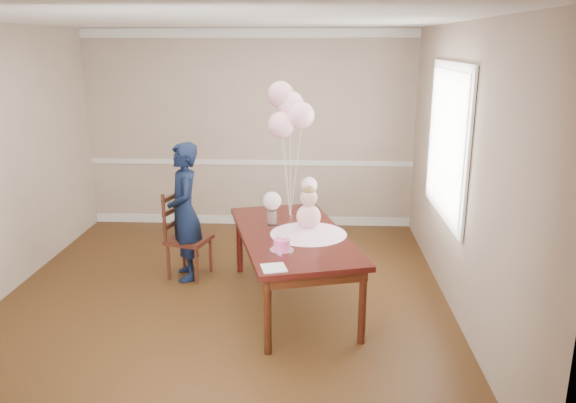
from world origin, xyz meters
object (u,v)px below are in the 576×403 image
(dining_table_top, at_px, (292,236))
(birthday_cake, at_px, (282,244))
(dining_chair_seat, at_px, (189,240))
(woman, at_px, (185,212))

(dining_table_top, xyz_separation_m, birthday_cake, (-0.08, -0.47, 0.08))
(dining_chair_seat, relative_size, woman, 0.28)
(birthday_cake, distance_m, dining_chair_seat, 1.58)
(dining_table_top, relative_size, birthday_cake, 13.33)
(dining_table_top, distance_m, dining_chair_seat, 1.34)
(dining_table_top, xyz_separation_m, dining_chair_seat, (-1.16, 0.61, -0.28))
(dining_chair_seat, bearing_deg, woman, -114.86)
(birthday_cake, relative_size, dining_chair_seat, 0.35)
(dining_table_top, bearing_deg, birthday_cake, -113.96)
(birthday_cake, bearing_deg, dining_chair_seat, 135.10)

